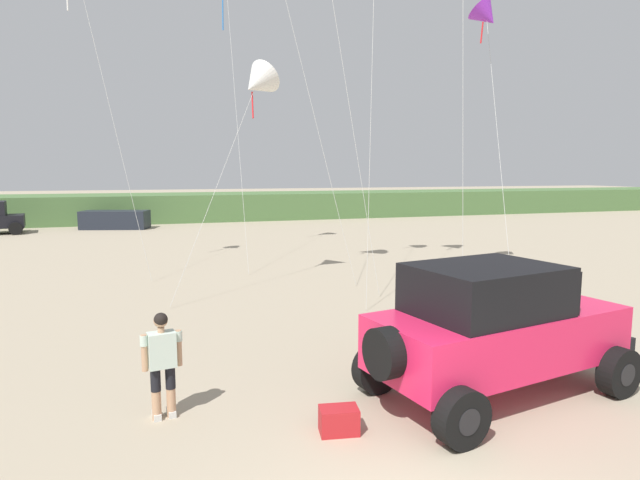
% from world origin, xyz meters
% --- Properties ---
extents(dune_ridge, '(90.00, 6.38, 2.03)m').
position_xyz_m(dune_ridge, '(4.47, 38.01, 1.01)').
color(dune_ridge, '#4C703D').
rests_on(dune_ridge, ground_plane).
extents(jeep, '(5.00, 3.11, 2.26)m').
position_xyz_m(jeep, '(2.71, 2.84, 1.20)').
color(jeep, '#EA2151').
rests_on(jeep, ground_plane).
extents(person_watching, '(0.62, 0.35, 1.67)m').
position_xyz_m(person_watching, '(-2.64, 3.65, 0.94)').
color(person_watching, tan).
rests_on(person_watching, ground_plane).
extents(cooler_box, '(0.61, 0.44, 0.38)m').
position_xyz_m(cooler_box, '(-0.23, 2.40, 0.19)').
color(cooler_box, '#B21E23').
rests_on(cooler_box, ground_plane).
extents(distant_sedan, '(4.50, 2.75, 1.20)m').
position_xyz_m(distant_sedan, '(-5.14, 32.62, 0.60)').
color(distant_sedan, '#1E232D').
rests_on(distant_sedan, ground_plane).
extents(kite_red_delta, '(3.87, 3.13, 7.31)m').
position_xyz_m(kite_red_delta, '(0.62, 12.69, 6.57)').
color(kite_red_delta, white).
rests_on(kite_red_delta, ground_plane).
extents(kite_green_box, '(2.50, 5.04, 9.50)m').
position_xyz_m(kite_green_box, '(8.14, 11.37, 8.90)').
color(kite_green_box, purple).
rests_on(kite_green_box, ground_plane).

